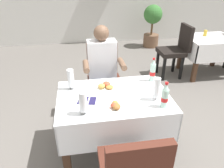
% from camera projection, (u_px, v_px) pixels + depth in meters
% --- Properties ---
extents(ground_plane, '(11.00, 11.00, 0.00)m').
position_uv_depth(ground_plane, '(110.00, 150.00, 2.47)').
color(ground_plane, '#66605B').
extents(main_dining_table, '(1.13, 0.78, 0.72)m').
position_uv_depth(main_dining_table, '(114.00, 110.00, 2.23)').
color(main_dining_table, white).
rests_on(main_dining_table, ground).
extents(chair_far_diner_seat, '(0.44, 0.50, 0.97)m').
position_uv_depth(chair_far_diner_seat, '(104.00, 76.00, 2.91)').
color(chair_far_diner_seat, '#4C2319').
rests_on(chair_far_diner_seat, ground).
extents(seated_diner_far, '(0.50, 0.46, 1.26)m').
position_uv_depth(seated_diner_far, '(103.00, 69.00, 2.73)').
color(seated_diner_far, '#282D42').
rests_on(seated_diner_far, ground).
extents(plate_near_camera, '(0.25, 0.25, 0.06)m').
position_uv_depth(plate_near_camera, '(116.00, 106.00, 1.96)').
color(plate_near_camera, white).
rests_on(plate_near_camera, main_dining_table).
extents(plate_far_diner, '(0.23, 0.23, 0.07)m').
position_uv_depth(plate_far_diner, '(106.00, 86.00, 2.27)').
color(plate_far_diner, white).
rests_on(plate_far_diner, main_dining_table).
extents(beer_glass_left, '(0.07, 0.07, 0.24)m').
position_uv_depth(beer_glass_left, '(157.00, 89.00, 2.03)').
color(beer_glass_left, white).
rests_on(beer_glass_left, main_dining_table).
extents(beer_glass_middle, '(0.07, 0.07, 0.23)m').
position_uv_depth(beer_glass_middle, '(71.00, 79.00, 2.21)').
color(beer_glass_middle, white).
rests_on(beer_glass_middle, main_dining_table).
extents(beer_glass_right, '(0.07, 0.07, 0.22)m').
position_uv_depth(beer_glass_right, '(83.00, 103.00, 1.82)').
color(beer_glass_right, white).
rests_on(beer_glass_right, main_dining_table).
extents(cola_bottle_primary, '(0.06, 0.06, 0.28)m').
position_uv_depth(cola_bottle_primary, '(153.00, 71.00, 2.37)').
color(cola_bottle_primary, silver).
rests_on(cola_bottle_primary, main_dining_table).
extents(cola_bottle_secondary, '(0.07, 0.07, 0.26)m').
position_uv_depth(cola_bottle_secondary, '(165.00, 96.00, 1.93)').
color(cola_bottle_secondary, silver).
rests_on(cola_bottle_secondary, main_dining_table).
extents(napkin_cutlery_set, '(0.19, 0.20, 0.01)m').
position_uv_depth(napkin_cutlery_set, '(87.00, 100.00, 2.06)').
color(napkin_cutlery_set, '#231E4C').
rests_on(napkin_cutlery_set, main_dining_table).
extents(background_dining_table, '(0.89, 0.73, 0.72)m').
position_uv_depth(background_dining_table, '(209.00, 47.00, 4.01)').
color(background_dining_table, white).
rests_on(background_dining_table, ground).
extents(background_chair_left, '(0.50, 0.44, 0.97)m').
position_uv_depth(background_chair_left, '(176.00, 48.00, 3.91)').
color(background_chair_left, black).
rests_on(background_chair_left, ground).
extents(background_table_tumbler, '(0.06, 0.06, 0.11)m').
position_uv_depth(background_table_tumbler, '(205.00, 33.00, 3.98)').
color(background_table_tumbler, gold).
rests_on(background_table_tumbler, background_dining_table).
extents(potted_plant_corner, '(0.46, 0.46, 1.06)m').
position_uv_depth(potted_plant_corner, '(152.00, 23.00, 5.42)').
color(potted_plant_corner, brown).
rests_on(potted_plant_corner, ground).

